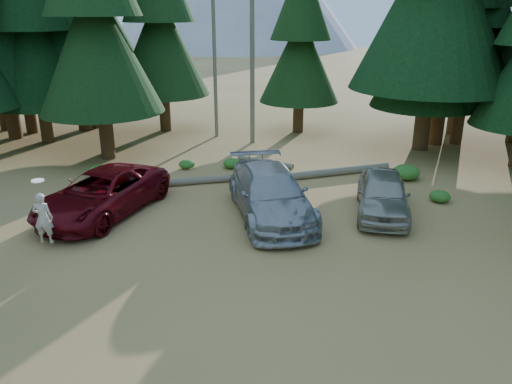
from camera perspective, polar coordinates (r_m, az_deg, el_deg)
ground at (r=13.83m, az=-2.00°, el=-9.91°), size 160.00×160.00×0.00m
forest_belt_north at (r=27.83m, az=-2.09°, el=5.92°), size 36.00×7.00×22.00m
snag_front at (r=26.46m, az=-0.44°, el=18.33°), size 0.24×0.24×12.00m
snag_back at (r=28.03m, az=-4.79°, el=16.34°), size 0.20×0.20×10.00m
red_pickup at (r=18.48m, az=-17.15°, el=-0.14°), size 4.57×6.13×1.55m
silver_minivan_center at (r=17.43m, az=1.67°, el=-0.20°), size 3.26×6.10×1.68m
silver_minivan_right at (r=18.24m, az=14.28°, el=-0.22°), size 2.70×4.66×1.49m
frisbee_player at (r=16.23m, az=-23.17°, el=-2.71°), size 0.60×0.44×1.99m
log_left at (r=20.95m, az=-7.60°, el=1.22°), size 4.09×1.11×0.29m
log_mid at (r=23.45m, az=1.03°, el=3.44°), size 2.59×1.76×0.24m
log_right at (r=22.20m, az=9.09°, el=2.31°), size 5.09×1.78×0.33m
shrub_far_left at (r=22.65m, az=-17.41°, el=2.27°), size 1.01×1.01×0.55m
shrub_left at (r=23.08m, az=-7.92°, el=3.17°), size 0.73×0.73×0.40m
shrub_center_left at (r=19.66m, az=2.01°, el=0.70°), size 1.26×1.26×0.69m
shrub_center_right at (r=22.96m, az=-2.76°, el=3.31°), size 0.81×0.81×0.45m
shrub_right at (r=21.49m, az=1.66°, el=2.41°), size 1.20×1.20×0.66m
shrub_far_right at (r=22.34m, az=16.80°, el=2.19°), size 1.14×1.14×0.63m
shrub_edge_east at (r=20.20m, az=20.28°, el=-0.45°), size 0.78×0.78×0.43m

